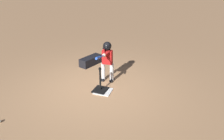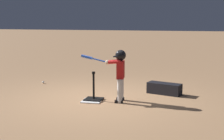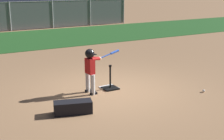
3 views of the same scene
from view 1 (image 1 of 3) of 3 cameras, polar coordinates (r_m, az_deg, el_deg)
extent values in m
plane|color=#AD7F56|center=(6.04, -4.08, -4.93)|extent=(90.00, 90.00, 0.00)
cube|color=white|center=(5.89, -2.32, -5.55)|extent=(0.47, 0.47, 0.02)
cube|color=black|center=(5.93, -3.03, -5.24)|extent=(0.41, 0.36, 0.04)
cylinder|color=black|center=(5.78, -3.10, -2.55)|extent=(0.05, 0.05, 0.59)
cylinder|color=black|center=(5.65, -3.17, 0.33)|extent=(0.08, 0.08, 0.05)
cylinder|color=silver|center=(6.31, -0.07, -0.71)|extent=(0.12, 0.12, 0.54)
cube|color=black|center=(6.40, -0.12, -2.73)|extent=(0.19, 0.11, 0.06)
cylinder|color=silver|center=(6.38, -2.30, -0.44)|extent=(0.12, 0.12, 0.54)
cube|color=black|center=(6.47, -2.32, -2.44)|extent=(0.19, 0.11, 0.06)
cube|color=red|center=(6.16, -1.23, 3.38)|extent=(0.18, 0.30, 0.40)
sphere|color=#DBB293|center=(6.05, -1.26, 6.17)|extent=(0.20, 0.20, 0.20)
sphere|color=black|center=(6.05, -1.26, 6.29)|extent=(0.24, 0.24, 0.24)
cube|color=black|center=(5.97, -1.54, 5.72)|extent=(0.14, 0.19, 0.01)
cylinder|color=red|center=(5.95, -1.25, 4.46)|extent=(0.33, 0.14, 0.12)
cylinder|color=red|center=(5.98, -2.08, 4.54)|extent=(0.33, 0.20, 0.12)
sphere|color=#DBB293|center=(5.84, -2.11, 3.85)|extent=(0.10, 0.10, 0.10)
cylinder|color=blue|center=(5.55, -3.05, 3.46)|extent=(0.60, 0.09, 0.17)
cylinder|color=blue|center=(5.37, -3.70, 3.19)|extent=(0.27, 0.09, 0.12)
cylinder|color=black|center=(5.85, -2.05, 3.88)|extent=(0.03, 0.05, 0.05)
cube|color=black|center=(7.53, -5.55, 2.43)|extent=(0.90, 0.54, 0.28)
camera|label=2|loc=(8.32, 54.69, 6.70)|focal=50.00mm
camera|label=3|loc=(12.63, -27.62, 21.15)|focal=50.00mm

